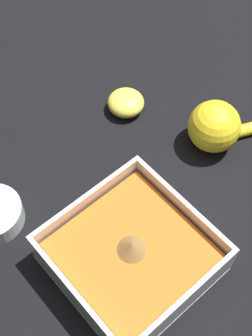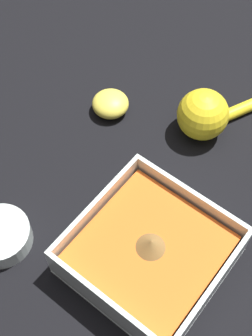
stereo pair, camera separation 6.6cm
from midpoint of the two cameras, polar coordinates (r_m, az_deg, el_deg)
ground_plane at (r=0.62m, az=2.00°, el=-14.36°), size 4.00×4.00×0.00m
square_dish at (r=0.60m, az=3.84°, el=-10.93°), size 0.18×0.18×0.06m
lemon_squeezer at (r=0.71m, az=13.93°, el=4.78°), size 0.19×0.12×0.08m
lemon_half at (r=0.75m, az=2.50°, el=7.79°), size 0.06×0.06×0.03m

